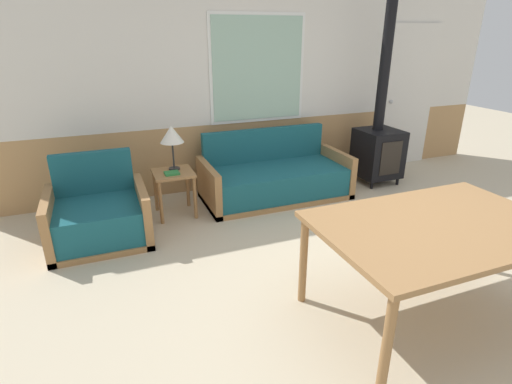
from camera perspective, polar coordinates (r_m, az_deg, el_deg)
ground_plane at (r=3.72m, az=17.60°, el=-11.39°), size 16.00×16.00×0.00m
wall_back at (r=5.43m, az=1.43°, el=15.34°), size 7.20×0.09×2.70m
couch at (r=5.08m, az=2.69°, el=1.90°), size 1.83×0.87×0.82m
armchair at (r=4.31m, az=-21.52°, el=-3.40°), size 0.95×0.83×0.84m
side_table at (r=4.61m, az=-11.67°, el=1.60°), size 0.44×0.44×0.52m
table_lamp at (r=4.54m, az=-11.96°, el=7.95°), size 0.26×0.26×0.50m
book_stack at (r=4.50m, az=-11.94°, el=2.65°), size 0.16×0.14×0.02m
dining_table at (r=3.04m, az=24.51°, el=-5.23°), size 1.66×1.09×0.76m
wood_stove at (r=5.76m, az=17.12°, el=7.00°), size 0.54×0.56×2.44m
entry_door at (r=6.68m, az=20.79°, el=12.53°), size 0.93×0.09×2.10m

